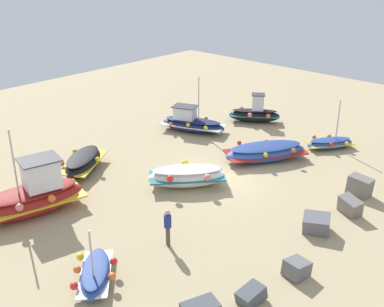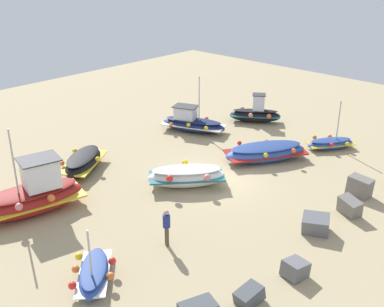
{
  "view_description": "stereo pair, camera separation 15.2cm",
  "coord_description": "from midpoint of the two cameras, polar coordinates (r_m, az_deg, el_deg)",
  "views": [
    {
      "loc": [
        17.92,
        14.81,
        11.62
      ],
      "look_at": [
        -0.24,
        -1.99,
        0.9
      ],
      "focal_mm": 44.07,
      "sensor_mm": 36.0,
      "label": 1
    },
    {
      "loc": [
        17.82,
        14.92,
        11.62
      ],
      "look_at": [
        -0.24,
        -1.99,
        0.9
      ],
      "focal_mm": 44.07,
      "sensor_mm": 36.0,
      "label": 2
    }
  ],
  "objects": [
    {
      "name": "fishing_boat_2",
      "position": [
        18.8,
        -11.57,
        -13.96
      ],
      "size": [
        2.85,
        2.96,
        2.56
      ],
      "rotation": [
        0.0,
        0.0,
        3.97
      ],
      "color": "#2D4C9E",
      "rests_on": "ground_plane"
    },
    {
      "name": "fishing_boat_6",
      "position": [
        32.69,
        0.17,
        3.72
      ],
      "size": [
        3.22,
        4.84,
        3.94
      ],
      "rotation": [
        0.0,
        0.0,
        5.09
      ],
      "color": "navy",
      "rests_on": "ground_plane"
    },
    {
      "name": "fishing_boat_5",
      "position": [
        31.11,
        16.55,
        1.19
      ],
      "size": [
        3.15,
        2.6,
        3.15
      ],
      "rotation": [
        0.0,
        0.0,
        5.69
      ],
      "color": "#2D4C9E",
      "rests_on": "ground_plane"
    },
    {
      "name": "breakwater_rocks",
      "position": [
        23.31,
        18.07,
        -6.5
      ],
      "size": [
        23.28,
        2.67,
        1.22
      ],
      "color": "#4C5156",
      "rests_on": "ground_plane"
    },
    {
      "name": "ground_plane",
      "position": [
        25.98,
        3.02,
        -3.16
      ],
      "size": [
        51.71,
        51.71,
        0.0
      ],
      "primitive_type": "plane",
      "color": "tan"
    },
    {
      "name": "fishing_boat_0",
      "position": [
        28.42,
        9.07,
        0.16
      ],
      "size": [
        5.23,
        4.09,
        1.09
      ],
      "rotation": [
        0.0,
        0.0,
        5.75
      ],
      "color": "#2D4C9E",
      "rests_on": "ground_plane"
    },
    {
      "name": "fishing_boat_3",
      "position": [
        34.77,
        7.82,
        4.8
      ],
      "size": [
        3.17,
        3.72,
        2.15
      ],
      "rotation": [
        0.0,
        0.0,
        2.19
      ],
      "color": "black",
      "rests_on": "ground_plane"
    },
    {
      "name": "person_walking",
      "position": [
        20.01,
        -2.88,
        -8.66
      ],
      "size": [
        0.32,
        0.32,
        1.72
      ],
      "rotation": [
        0.0,
        0.0,
        5.8
      ],
      "color": "brown",
      "rests_on": "ground_plane"
    },
    {
      "name": "fishing_boat_7",
      "position": [
        27.47,
        -12.85,
        -1.0
      ],
      "size": [
        4.03,
        3.38,
        1.03
      ],
      "rotation": [
        0.0,
        0.0,
        3.72
      ],
      "color": "black",
      "rests_on": "ground_plane"
    },
    {
      "name": "fishing_boat_1",
      "position": [
        23.63,
        -18.66,
        -4.85
      ],
      "size": [
        5.52,
        3.04,
        4.47
      ],
      "rotation": [
        0.0,
        0.0,
        2.91
      ],
      "color": "maroon",
      "rests_on": "ground_plane"
    },
    {
      "name": "fishing_boat_4",
      "position": [
        25.05,
        -0.48,
        -2.74
      ],
      "size": [
        4.21,
        3.95,
        1.14
      ],
      "rotation": [
        0.0,
        0.0,
        5.57
      ],
      "color": "white",
      "rests_on": "ground_plane"
    }
  ]
}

